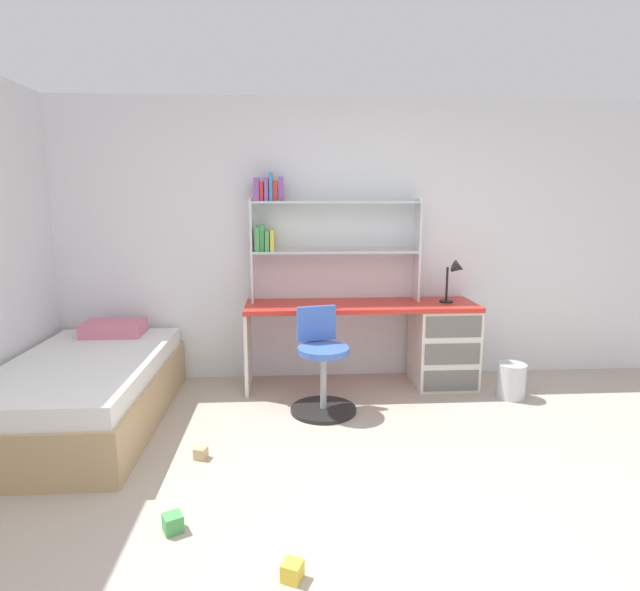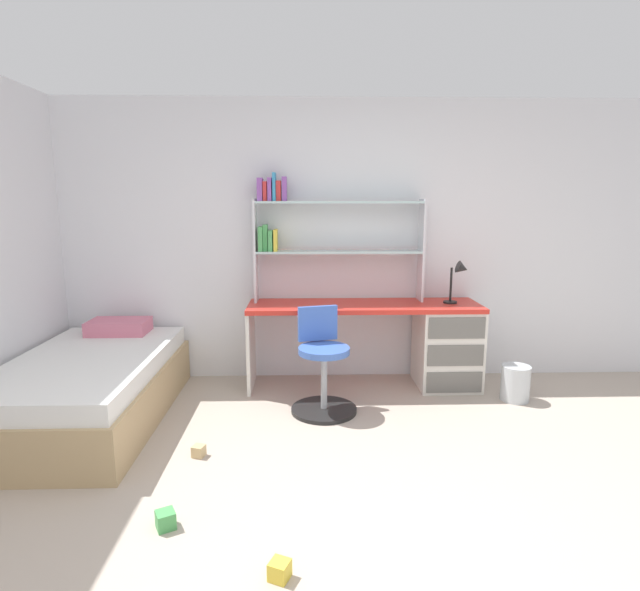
{
  "view_description": "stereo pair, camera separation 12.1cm",
  "coord_description": "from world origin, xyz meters",
  "px_view_note": "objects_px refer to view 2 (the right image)",
  "views": [
    {
      "loc": [
        -0.46,
        -2.12,
        1.63
      ],
      "look_at": [
        -0.24,
        1.48,
        0.96
      ],
      "focal_mm": 28.22,
      "sensor_mm": 36.0,
      "label": 1
    },
    {
      "loc": [
        -0.34,
        -2.12,
        1.63
      ],
      "look_at": [
        -0.24,
        1.48,
        0.96
      ],
      "focal_mm": 28.22,
      "sensor_mm": 36.0,
      "label": 2
    }
  ],
  "objects_px": {
    "swivel_chair": "(323,371)",
    "toy_block_natural_0": "(199,451)",
    "bed_platform": "(89,388)",
    "waste_bin": "(515,383)",
    "desk": "(425,340)",
    "toy_block_yellow_2": "(280,570)",
    "bookshelf_hutch": "(315,227)",
    "toy_block_green_1": "(166,520)",
    "desk_lamp": "(460,275)"
  },
  "relations": [
    {
      "from": "desk",
      "to": "toy_block_yellow_2",
      "type": "distance_m",
      "value": 2.66
    },
    {
      "from": "bed_platform",
      "to": "bookshelf_hutch",
      "type": "bearing_deg",
      "value": 25.25
    },
    {
      "from": "waste_bin",
      "to": "toy_block_natural_0",
      "type": "relative_size",
      "value": 4.03
    },
    {
      "from": "bed_platform",
      "to": "waste_bin",
      "type": "height_order",
      "value": "bed_platform"
    },
    {
      "from": "waste_bin",
      "to": "toy_block_yellow_2",
      "type": "relative_size",
      "value": 3.54
    },
    {
      "from": "desk",
      "to": "swivel_chair",
      "type": "bearing_deg",
      "value": -150.19
    },
    {
      "from": "desk",
      "to": "toy_block_green_1",
      "type": "distance_m",
      "value": 2.69
    },
    {
      "from": "desk_lamp",
      "to": "bed_platform",
      "type": "xyz_separation_m",
      "value": [
        -2.98,
        -0.63,
        -0.76
      ]
    },
    {
      "from": "bed_platform",
      "to": "toy_block_yellow_2",
      "type": "relative_size",
      "value": 22.62
    },
    {
      "from": "bookshelf_hutch",
      "to": "waste_bin",
      "type": "xyz_separation_m",
      "value": [
        1.66,
        -0.53,
        -1.27
      ]
    },
    {
      "from": "bed_platform",
      "to": "toy_block_green_1",
      "type": "distance_m",
      "value": 1.64
    },
    {
      "from": "toy_block_yellow_2",
      "to": "toy_block_green_1",
      "type": "bearing_deg",
      "value": 148.28
    },
    {
      "from": "desk_lamp",
      "to": "waste_bin",
      "type": "xyz_separation_m",
      "value": [
        0.41,
        -0.35,
        -0.86
      ]
    },
    {
      "from": "bookshelf_hutch",
      "to": "desk_lamp",
      "type": "bearing_deg",
      "value": -8.2
    },
    {
      "from": "swivel_chair",
      "to": "toy_block_natural_0",
      "type": "xyz_separation_m",
      "value": [
        -0.84,
        -0.72,
        -0.29
      ]
    },
    {
      "from": "desk_lamp",
      "to": "waste_bin",
      "type": "relative_size",
      "value": 1.29
    },
    {
      "from": "bookshelf_hutch",
      "to": "desk_lamp",
      "type": "xyz_separation_m",
      "value": [
        1.26,
        -0.18,
        -0.41
      ]
    },
    {
      "from": "swivel_chair",
      "to": "toy_block_green_1",
      "type": "bearing_deg",
      "value": -120.26
    },
    {
      "from": "desk",
      "to": "toy_block_green_1",
      "type": "height_order",
      "value": "desk"
    },
    {
      "from": "swivel_chair",
      "to": "desk_lamp",
      "type": "bearing_deg",
      "value": 22.88
    },
    {
      "from": "bookshelf_hutch",
      "to": "bed_platform",
      "type": "xyz_separation_m",
      "value": [
        -1.72,
        -0.81,
        -1.16
      ]
    },
    {
      "from": "bed_platform",
      "to": "toy_block_green_1",
      "type": "xyz_separation_m",
      "value": [
        0.92,
        -1.33,
        -0.21
      ]
    },
    {
      "from": "desk",
      "to": "desk_lamp",
      "type": "xyz_separation_m",
      "value": [
        0.28,
        -0.02,
        0.59
      ]
    },
    {
      "from": "swivel_chair",
      "to": "bed_platform",
      "type": "distance_m",
      "value": 1.78
    },
    {
      "from": "desk",
      "to": "toy_block_yellow_2",
      "type": "xyz_separation_m",
      "value": [
        -1.18,
        -2.36,
        -0.38
      ]
    },
    {
      "from": "toy_block_yellow_2",
      "to": "bed_platform",
      "type": "bearing_deg",
      "value": 131.76
    },
    {
      "from": "bookshelf_hutch",
      "to": "swivel_chair",
      "type": "distance_m",
      "value": 1.29
    },
    {
      "from": "waste_bin",
      "to": "toy_block_natural_0",
      "type": "xyz_separation_m",
      "value": [
        -2.45,
        -0.88,
        -0.11
      ]
    },
    {
      "from": "bed_platform",
      "to": "toy_block_yellow_2",
      "type": "bearing_deg",
      "value": -48.24
    },
    {
      "from": "desk",
      "to": "toy_block_yellow_2",
      "type": "height_order",
      "value": "desk"
    },
    {
      "from": "toy_block_green_1",
      "to": "toy_block_yellow_2",
      "type": "relative_size",
      "value": 1.08
    },
    {
      "from": "desk_lamp",
      "to": "toy_block_green_1",
      "type": "xyz_separation_m",
      "value": [
        -2.06,
        -1.97,
        -0.96
      ]
    },
    {
      "from": "swivel_chair",
      "to": "toy_block_yellow_2",
      "type": "bearing_deg",
      "value": -97.93
    },
    {
      "from": "toy_block_green_1",
      "to": "swivel_chair",
      "type": "bearing_deg",
      "value": 59.74
    },
    {
      "from": "toy_block_natural_0",
      "to": "bookshelf_hutch",
      "type": "bearing_deg",
      "value": 60.9
    },
    {
      "from": "waste_bin",
      "to": "toy_block_green_1",
      "type": "height_order",
      "value": "waste_bin"
    },
    {
      "from": "toy_block_yellow_2",
      "to": "waste_bin",
      "type": "bearing_deg",
      "value": 46.74
    },
    {
      "from": "toy_block_green_1",
      "to": "waste_bin",
      "type": "bearing_deg",
      "value": 33.28
    },
    {
      "from": "toy_block_natural_0",
      "to": "toy_block_green_1",
      "type": "distance_m",
      "value": 0.73
    },
    {
      "from": "bookshelf_hutch",
      "to": "toy_block_green_1",
      "type": "bearing_deg",
      "value": -110.45
    },
    {
      "from": "bed_platform",
      "to": "toy_block_yellow_2",
      "type": "distance_m",
      "value": 2.29
    },
    {
      "from": "bed_platform",
      "to": "waste_bin",
      "type": "bearing_deg",
      "value": 4.78
    },
    {
      "from": "waste_bin",
      "to": "toy_block_green_1",
      "type": "bearing_deg",
      "value": -146.72
    },
    {
      "from": "bookshelf_hutch",
      "to": "toy_block_natural_0",
      "type": "distance_m",
      "value": 2.12
    },
    {
      "from": "bookshelf_hutch",
      "to": "toy_block_natural_0",
      "type": "relative_size",
      "value": 20.37
    },
    {
      "from": "waste_bin",
      "to": "desk_lamp",
      "type": "bearing_deg",
      "value": 139.48
    },
    {
      "from": "desk_lamp",
      "to": "swivel_chair",
      "type": "bearing_deg",
      "value": -157.12
    },
    {
      "from": "bookshelf_hutch",
      "to": "swivel_chair",
      "type": "bearing_deg",
      "value": -85.91
    },
    {
      "from": "bed_platform",
      "to": "swivel_chair",
      "type": "bearing_deg",
      "value": 3.97
    },
    {
      "from": "toy_block_natural_0",
      "to": "toy_block_green_1",
      "type": "xyz_separation_m",
      "value": [
        -0.01,
        -0.73,
        0.01
      ]
    }
  ]
}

